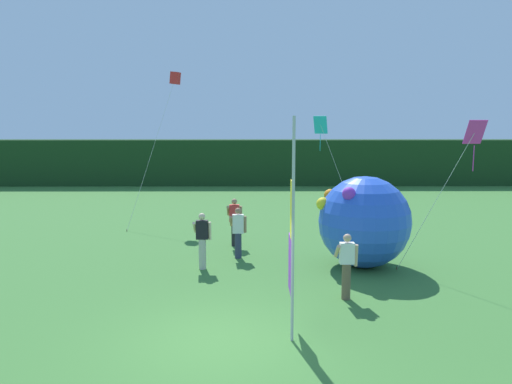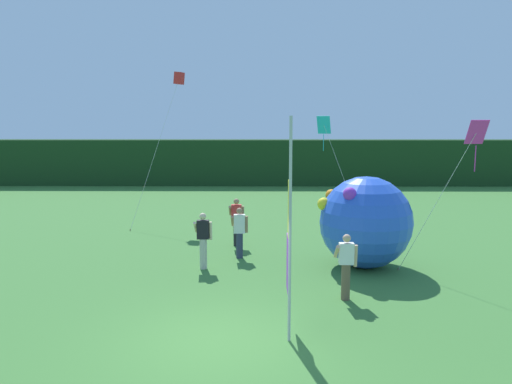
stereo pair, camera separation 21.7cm
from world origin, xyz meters
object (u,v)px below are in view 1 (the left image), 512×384
object	(u,v)px
person_far_right	(235,221)
inflatable_balloon	(364,222)
person_near_banner	(202,239)
person_far_left	(347,264)
kite_red_box_2	(175,79)
person_mid_field	(238,231)
banner_flag	(292,233)
kite_magenta_diamond_1	(471,141)
kite_cyan_diamond_0	(322,130)

from	to	relation	value
person_far_right	inflatable_balloon	bearing A→B (deg)	-33.29
person_near_banner	person_far_left	size ratio (longest dim) A/B	1.03
kite_red_box_2	person_near_banner	bearing A→B (deg)	-76.59
inflatable_balloon	kite_red_box_2	distance (m)	11.95
person_far_left	inflatable_balloon	size ratio (longest dim) A/B	0.58
person_near_banner	person_mid_field	world-z (taller)	person_near_banner
person_far_right	banner_flag	bearing A→B (deg)	-79.24
person_near_banner	person_mid_field	distance (m)	1.61
person_near_banner	kite_red_box_2	distance (m)	10.37
banner_flag	kite_red_box_2	distance (m)	14.61
person_near_banner	person_far_right	distance (m)	3.00
kite_red_box_2	inflatable_balloon	bearing A→B (deg)	-50.22
banner_flag	inflatable_balloon	distance (m)	5.63
person_near_banner	kite_magenta_diamond_1	distance (m)	8.06
person_mid_field	kite_cyan_diamond_0	world-z (taller)	kite_cyan_diamond_0
person_near_banner	person_mid_field	bearing A→B (deg)	49.68
person_mid_field	person_far_right	world-z (taller)	person_far_right
person_mid_field	kite_magenta_diamond_1	xyz separation A→B (m)	(6.36, -2.39, 3.01)
kite_red_box_2	person_mid_field	bearing A→B (deg)	-67.22
kite_cyan_diamond_0	kite_red_box_2	size ratio (longest dim) A/B	0.70
kite_red_box_2	person_far_right	bearing A→B (deg)	-62.94
inflatable_balloon	kite_magenta_diamond_1	world-z (taller)	kite_magenta_diamond_1
banner_flag	person_near_banner	distance (m)	5.40
person_mid_field	kite_red_box_2	bearing A→B (deg)	112.78
person_far_right	kite_red_box_2	size ratio (longest dim) A/B	0.25
banner_flag	person_far_right	xyz separation A→B (m)	(-1.44, 7.60, -1.23)
person_near_banner	kite_cyan_diamond_0	bearing A→B (deg)	55.37
inflatable_balloon	kite_magenta_diamond_1	size ratio (longest dim) A/B	0.64
person_far_right	kite_cyan_diamond_0	bearing A→B (deg)	44.84
kite_red_box_2	banner_flag	bearing A→B (deg)	-71.87
person_mid_field	kite_magenta_diamond_1	size ratio (longest dim) A/B	0.37
person_mid_field	kite_red_box_2	distance (m)	9.68
banner_flag	kite_magenta_diamond_1	size ratio (longest dim) A/B	1.01
person_near_banner	kite_cyan_diamond_0	size ratio (longest dim) A/B	0.36
person_mid_field	person_far_left	xyz separation A→B (m)	(2.80, -3.85, -0.00)
kite_red_box_2	person_far_left	bearing A→B (deg)	-62.25
person_far_left	person_near_banner	bearing A→B (deg)	145.68
person_far_right	kite_magenta_diamond_1	distance (m)	8.24
person_near_banner	inflatable_balloon	size ratio (longest dim) A/B	0.60
inflatable_balloon	kite_magenta_diamond_1	bearing A→B (deg)	-29.05
person_mid_field	banner_flag	bearing A→B (deg)	-77.98
inflatable_balloon	kite_red_box_2	bearing A→B (deg)	129.78
person_mid_field	inflatable_balloon	world-z (taller)	inflatable_balloon
person_mid_field	kite_cyan_diamond_0	bearing A→B (deg)	56.83
person_far_left	person_far_right	size ratio (longest dim) A/B	0.97
person_far_right	kite_cyan_diamond_0	distance (m)	5.97
banner_flag	kite_magenta_diamond_1	bearing A→B (deg)	34.92
person_far_right	kite_cyan_diamond_0	size ratio (longest dim) A/B	0.37
banner_flag	kite_magenta_diamond_1	distance (m)	6.45
person_far_right	kite_red_box_2	world-z (taller)	kite_red_box_2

